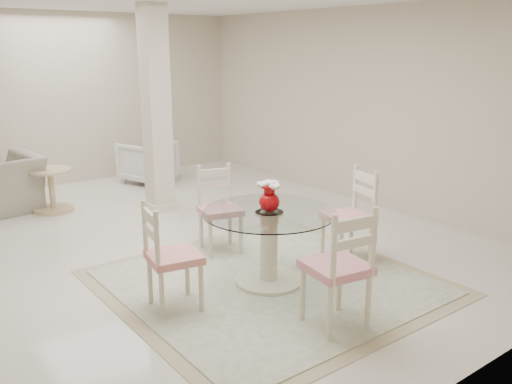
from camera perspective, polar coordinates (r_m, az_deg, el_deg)
ground at (r=6.28m, az=-8.51°, el=-5.26°), size 7.00×7.00×0.00m
room_shell at (r=5.90m, az=-9.22°, el=11.89°), size 6.02×7.02×2.71m
column at (r=7.32m, az=-10.46°, el=8.45°), size 0.30×0.30×2.70m
area_rug at (r=5.19m, az=1.35°, el=-9.47°), size 2.81×2.81×0.02m
dining_table at (r=5.06m, az=1.38°, el=-5.83°), size 1.23×1.23×0.71m
red_vase at (r=4.90m, az=1.43°, el=-0.45°), size 0.22×0.21×0.29m
dining_chair_east at (r=5.58m, az=10.24°, el=-1.79°), size 0.52×0.52×1.08m
dining_chair_north at (r=5.84m, az=-4.01°, el=-1.10°), size 0.50×0.50×1.03m
dining_chair_west at (r=4.55m, az=-9.46°, el=-5.99°), size 0.48×0.48×1.03m
dining_chair_south at (r=4.21m, az=9.07°, el=-7.08°), size 0.51×0.51×1.12m
armchair_white at (r=9.06m, az=-11.34°, el=3.18°), size 0.94×0.95×0.68m
side_table at (r=7.81m, az=-20.68°, el=0.03°), size 0.56×0.56×0.58m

